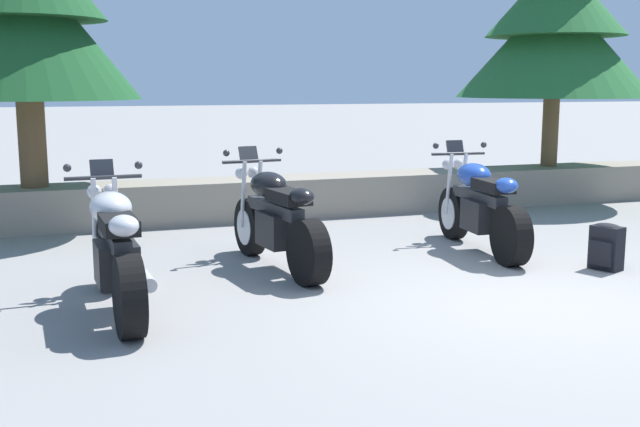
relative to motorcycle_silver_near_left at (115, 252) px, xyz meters
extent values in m
plane|color=gray|center=(3.34, -0.87, -0.49)|extent=(120.00, 120.00, 0.00)
cube|color=gray|center=(3.34, 3.93, -0.21)|extent=(36.00, 0.80, 0.55)
cylinder|color=black|center=(-0.03, 0.69, -0.18)|extent=(0.17, 0.63, 0.62)
cylinder|color=black|center=(0.03, -0.74, -0.18)|extent=(0.21, 0.63, 0.62)
cylinder|color=silver|center=(-0.03, 0.69, -0.18)|extent=(0.18, 0.39, 0.38)
cube|color=black|center=(0.00, -0.08, -0.08)|extent=(0.34, 0.49, 0.34)
cube|color=#2D2D30|center=(0.00, 0.02, 0.12)|extent=(0.19, 1.11, 0.12)
ellipsoid|color=#BCBCC1|center=(-0.01, 0.17, 0.34)|extent=(0.36, 0.54, 0.26)
cube|color=black|center=(0.01, -0.31, 0.28)|extent=(0.29, 0.57, 0.12)
ellipsoid|color=#BCBCC1|center=(0.03, -0.60, 0.32)|extent=(0.23, 0.29, 0.16)
cylinder|color=#2D2D30|center=(-0.03, 0.61, 0.54)|extent=(0.66, 0.07, 0.04)
sphere|color=silver|center=(-0.11, 0.75, 0.40)|extent=(0.13, 0.13, 0.13)
sphere|color=silver|center=(0.03, 0.76, 0.40)|extent=(0.13, 0.13, 0.13)
cube|color=#26282D|center=(-0.04, 0.71, 0.60)|extent=(0.20, 0.10, 0.18)
cylinder|color=silver|center=(0.18, -0.50, -0.13)|extent=(0.13, 0.38, 0.11)
cylinder|color=silver|center=(-0.12, 0.65, 0.18)|extent=(0.05, 0.17, 0.73)
cylinder|color=silver|center=(0.06, 0.66, 0.18)|extent=(0.05, 0.17, 0.73)
sphere|color=#2D2D30|center=(-0.33, 0.56, 0.64)|extent=(0.07, 0.07, 0.07)
sphere|color=#2D2D30|center=(0.27, 0.59, 0.64)|extent=(0.07, 0.07, 0.07)
cylinder|color=black|center=(1.54, 1.68, -0.18)|extent=(0.22, 0.63, 0.62)
cylinder|color=black|center=(1.74, 0.25, -0.18)|extent=(0.26, 0.64, 0.62)
cylinder|color=silver|center=(1.54, 1.68, -0.18)|extent=(0.21, 0.40, 0.38)
cube|color=black|center=(1.64, 0.91, -0.08)|extent=(0.38, 0.52, 0.34)
cube|color=#2D2D30|center=(1.63, 1.01, 0.12)|extent=(0.29, 1.11, 0.12)
ellipsoid|color=black|center=(1.61, 1.16, 0.34)|extent=(0.41, 0.56, 0.26)
cube|color=black|center=(1.68, 0.69, 0.28)|extent=(0.33, 0.59, 0.12)
ellipsoid|color=black|center=(1.72, 0.39, 0.32)|extent=(0.26, 0.31, 0.16)
cylinder|color=#2D2D30|center=(1.55, 1.60, 0.54)|extent=(0.66, 0.12, 0.04)
sphere|color=silver|center=(1.46, 1.73, 0.40)|extent=(0.13, 0.13, 0.13)
sphere|color=silver|center=(1.60, 1.75, 0.40)|extent=(0.13, 0.13, 0.13)
cube|color=#26282D|center=(1.54, 1.70, 0.60)|extent=(0.21, 0.12, 0.18)
cylinder|color=silver|center=(1.86, 0.51, -0.13)|extent=(0.16, 0.39, 0.11)
cylinder|color=silver|center=(1.46, 1.62, 0.18)|extent=(0.07, 0.17, 0.73)
cylinder|color=silver|center=(1.64, 1.65, 0.18)|extent=(0.07, 0.17, 0.73)
sphere|color=#2D2D30|center=(1.26, 1.52, 0.64)|extent=(0.07, 0.07, 0.07)
sphere|color=#2D2D30|center=(1.85, 1.60, 0.64)|extent=(0.07, 0.07, 0.07)
cylinder|color=black|center=(4.06, 1.75, -0.18)|extent=(0.20, 0.63, 0.62)
cylinder|color=black|center=(3.92, 0.31, -0.18)|extent=(0.24, 0.63, 0.62)
cylinder|color=silver|center=(4.06, 1.75, -0.18)|extent=(0.19, 0.40, 0.38)
cube|color=black|center=(3.99, 0.98, -0.08)|extent=(0.36, 0.51, 0.34)
cube|color=#2D2D30|center=(4.00, 1.08, 0.12)|extent=(0.24, 1.11, 0.12)
ellipsoid|color=#2347A8|center=(4.01, 1.23, 0.34)|extent=(0.39, 0.55, 0.26)
cube|color=black|center=(3.97, 0.75, 0.28)|extent=(0.31, 0.58, 0.12)
ellipsoid|color=#2347A8|center=(3.94, 0.45, 0.32)|extent=(0.24, 0.30, 0.16)
cylinder|color=#2D2D30|center=(4.05, 1.67, 0.54)|extent=(0.66, 0.10, 0.04)
sphere|color=silver|center=(3.99, 1.81, 0.40)|extent=(0.13, 0.13, 0.13)
sphere|color=silver|center=(4.13, 1.80, 0.40)|extent=(0.13, 0.13, 0.13)
cube|color=#26282D|center=(4.06, 1.77, 0.60)|extent=(0.21, 0.11, 0.18)
cylinder|color=silver|center=(4.11, 0.54, -0.13)|extent=(0.14, 0.39, 0.11)
cylinder|color=silver|center=(3.96, 1.71, 0.18)|extent=(0.06, 0.17, 0.73)
cylinder|color=silver|center=(4.14, 1.70, 0.18)|extent=(0.06, 0.17, 0.73)
sphere|color=#2D2D30|center=(3.75, 1.65, 0.64)|extent=(0.07, 0.07, 0.07)
sphere|color=#2D2D30|center=(4.34, 1.60, 0.64)|extent=(0.07, 0.07, 0.07)
cube|color=black|center=(4.74, -0.14, -0.27)|extent=(0.27, 0.34, 0.44)
cube|color=black|center=(4.63, -0.18, -0.31)|extent=(0.13, 0.24, 0.24)
ellipsoid|color=black|center=(4.74, -0.14, -0.06)|extent=(0.26, 0.33, 0.08)
cube|color=black|center=(4.87, -0.18, -0.25)|extent=(0.05, 0.06, 0.37)
cube|color=black|center=(4.81, -0.03, -0.25)|extent=(0.05, 0.06, 0.37)
cylinder|color=brown|center=(-0.67, 3.99, 0.80)|extent=(0.34, 0.34, 1.46)
cone|color=#194C23|center=(-0.67, 3.99, 2.04)|extent=(2.74, 2.74, 1.75)
cylinder|color=brown|center=(6.96, 3.99, 0.78)|extent=(0.25, 0.25, 1.44)
cone|color=#23602D|center=(6.96, 3.99, 1.98)|extent=(2.96, 2.96, 1.68)
camera|label=1|loc=(-0.44, -6.36, 1.36)|focal=43.56mm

